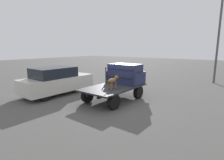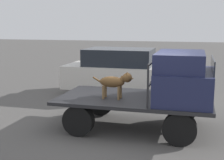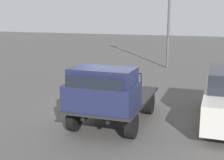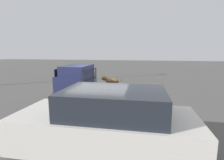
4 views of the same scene
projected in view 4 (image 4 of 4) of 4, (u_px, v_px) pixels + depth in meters
ground_plane at (100, 107)px, 8.23m from camera, size 80.00×80.00×0.00m
flatbed_truck at (100, 95)px, 8.13m from camera, size 3.74×2.09×0.80m
truck_cab at (76, 78)px, 8.21m from camera, size 1.28×1.97×1.15m
truck_headboard at (90, 77)px, 8.08m from camera, size 0.04×1.97×0.96m
dog at (110, 81)px, 8.22m from camera, size 1.03×0.27×0.68m
parked_sedan at (107, 123)px, 4.33m from camera, size 4.42×1.89×1.70m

